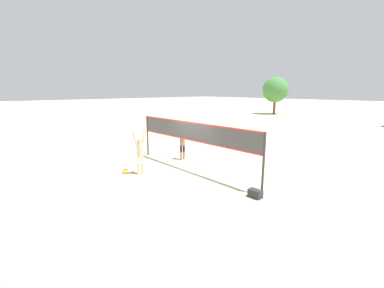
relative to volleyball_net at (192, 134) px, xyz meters
The scene contains 7 objects.
ground_plane 1.76m from the volleyball_net, ahead, with size 200.00×200.00×0.00m, color beige.
volleyball_net is the anchor object (origin of this frame).
player_spiker 2.54m from the volleyball_net, 117.57° to the right, with size 0.28×0.70×2.10m.
player_blocker 2.08m from the volleyball_net, 153.79° to the left, with size 0.28×0.69×1.99m.
volleyball 3.55m from the volleyball_net, 121.81° to the right, with size 0.23×0.23×0.23m.
gear_bag 4.31m from the volleyball_net, ahead, with size 0.49×0.29×0.30m.
tree_left_cluster 32.65m from the volleyball_net, 113.97° to the left, with size 3.99×3.99×5.86m.
Camera 1 is at (8.90, -8.00, 3.82)m, focal length 24.00 mm.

